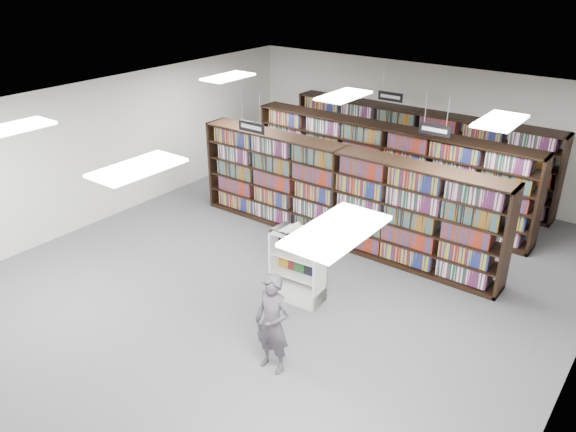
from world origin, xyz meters
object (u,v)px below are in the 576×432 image
Objects in this scene: shopper at (273,324)px; bookshelf_row_near at (339,196)px; endcap_display at (299,276)px; open_book at (293,229)px.

bookshelf_row_near is at bearing 107.12° from shopper.
endcap_display is 0.89m from open_book.
endcap_display is (0.61, -2.28, -0.60)m from bookshelf_row_near.
bookshelf_row_near is 2.36m from open_book.
bookshelf_row_near is 4.41× the size of shopper.
bookshelf_row_near is at bearing 105.80° from open_book.
open_book is at bearing 179.32° from endcap_display.
shopper is (0.80, -1.76, 0.34)m from endcap_display.
endcap_display is at bearing -75.12° from bookshelf_row_near.
bookshelf_row_near is at bearing 100.09° from endcap_display.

